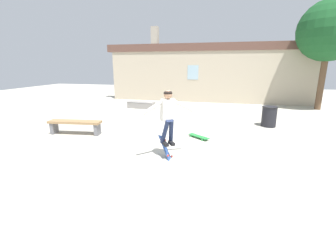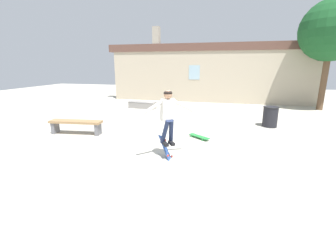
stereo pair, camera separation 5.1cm
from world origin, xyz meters
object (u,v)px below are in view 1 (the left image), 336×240
tree_right (330,31)px  skater (168,113)px  park_bench (75,124)px  skateboard_resting (199,136)px  skate_ledge (141,105)px  trash_bin (269,116)px  skateboard_flipping (165,148)px

tree_right → skater: 11.00m
park_bench → skater: 3.99m
skateboard_resting → skate_ledge: bearing=164.7°
tree_right → trash_bin: tree_right is taller
skate_ledge → skateboard_resting: (3.74, -4.64, -0.12)m
trash_bin → skate_ledge: bearing=158.7°
trash_bin → skateboard_resting: size_ratio=1.06×
skateboard_flipping → skate_ledge: bearing=161.4°
trash_bin → skateboard_flipping: size_ratio=1.25×
tree_right → skateboard_resting: tree_right is taller
park_bench → skater: size_ratio=1.34×
skateboard_flipping → trash_bin: bearing=96.3°
tree_right → skater: (-6.45, -8.44, -2.86)m
tree_right → skate_ledge: 10.53m
skater → skateboard_resting: size_ratio=1.85×
park_bench → skateboard_flipping: 3.78m
park_bench → skater: (3.68, -1.27, 0.86)m
tree_right → skateboard_flipping: (-6.54, -8.36, -3.85)m
tree_right → skater: tree_right is taller
trash_bin → skater: (-3.16, -4.01, 0.79)m
tree_right → skate_ledge: size_ratio=3.51×
tree_right → trash_bin: 6.62m
skater → skate_ledge: bearing=171.7°
skateboard_flipping → park_bench: bearing=-152.5°
skate_ledge → park_bench: bearing=-88.9°
tree_right → skate_ledge: tree_right is taller
skate_ledge → skateboard_flipping: (3.04, -6.38, 0.04)m
park_bench → trash_bin: bearing=15.1°
park_bench → skate_ledge: size_ratio=1.17×
trash_bin → tree_right: bearing=53.4°
tree_right → skateboard_resting: 9.69m
skater → trash_bin: bearing=107.6°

